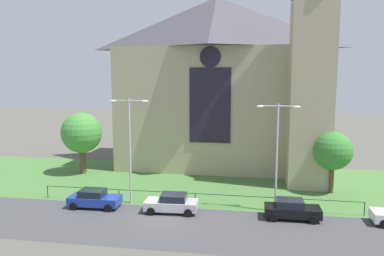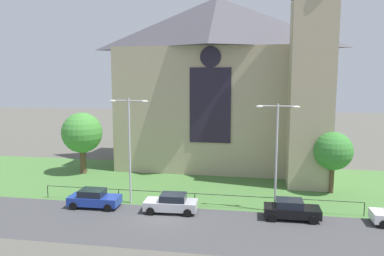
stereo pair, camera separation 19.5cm
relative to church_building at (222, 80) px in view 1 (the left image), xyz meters
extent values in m
plane|color=#56544C|center=(-2.77, -7.84, -10.27)|extent=(160.00, 160.00, 0.00)
cube|color=#424244|center=(-2.77, -19.84, -10.27)|extent=(120.00, 8.00, 0.01)
cube|color=#477538|center=(-2.77, -9.84, -10.27)|extent=(120.00, 20.00, 0.01)
cube|color=tan|center=(-0.77, 0.63, -3.27)|extent=(22.00, 12.00, 14.00)
pyramid|color=#47444C|center=(-0.77, 0.63, 6.73)|extent=(22.00, 12.00, 6.00)
cube|color=black|center=(-0.77, -5.42, -2.57)|extent=(4.40, 0.16, 8.00)
cylinder|color=black|center=(-0.77, -5.42, 2.53)|extent=(2.20, 0.15, 2.20)
cube|color=tan|center=(9.23, -7.37, -1.27)|extent=(4.00, 4.00, 18.00)
cylinder|color=black|center=(-0.77, -15.34, -9.17)|extent=(26.75, 0.05, 0.05)
cylinder|color=black|center=(-14.15, -15.34, -9.72)|extent=(0.07, 0.07, 1.10)
cylinder|color=black|center=(-7.46, -15.34, -9.72)|extent=(0.06, 0.07, 1.10)
cylinder|color=black|center=(-0.77, -15.34, -9.72)|extent=(0.07, 0.07, 1.10)
cylinder|color=black|center=(5.91, -15.34, -9.72)|extent=(0.07, 0.07, 1.10)
cylinder|color=black|center=(12.60, -15.34, -9.72)|extent=(0.07, 0.07, 1.10)
cylinder|color=brown|center=(11.17, -9.53, -8.94)|extent=(0.39, 0.39, 2.67)
sphere|color=#387F33|center=(11.17, -9.53, -6.27)|extent=(3.54, 3.54, 3.54)
cylinder|color=brown|center=(-14.87, -6.68, -8.81)|extent=(0.67, 0.67, 2.93)
sphere|color=#428C38|center=(-14.87, -6.68, -5.67)|extent=(4.46, 4.46, 4.46)
cylinder|color=#B2B2B7|center=(-6.34, -15.44, -5.77)|extent=(0.16, 0.16, 9.01)
cylinder|color=#B2B2B7|center=(-7.04, -15.44, -1.46)|extent=(1.40, 0.10, 0.10)
cylinder|color=#B2B2B7|center=(-5.64, -15.44, -1.46)|extent=(1.40, 0.10, 0.10)
ellipsoid|color=white|center=(-7.74, -15.44, -1.51)|extent=(0.57, 0.26, 0.20)
ellipsoid|color=white|center=(-4.94, -15.44, -1.51)|extent=(0.57, 0.26, 0.20)
cylinder|color=#B2B2B7|center=(5.78, -15.44, -5.91)|extent=(0.16, 0.16, 8.72)
cylinder|color=#B2B2B7|center=(5.08, -15.44, -1.75)|extent=(1.40, 0.10, 0.10)
cylinder|color=#B2B2B7|center=(6.48, -15.44, -1.75)|extent=(1.40, 0.10, 0.10)
ellipsoid|color=white|center=(4.38, -15.44, -1.80)|extent=(0.57, 0.26, 0.20)
ellipsoid|color=white|center=(7.18, -15.44, -1.80)|extent=(0.57, 0.26, 0.20)
cube|color=#1E3899|center=(-8.95, -16.97, -9.66)|extent=(4.24, 1.90, 0.70)
cube|color=black|center=(-9.15, -16.98, -9.04)|extent=(2.04, 1.65, 0.55)
cylinder|color=black|center=(-7.50, -16.03, -9.95)|extent=(0.65, 0.24, 0.64)
cylinder|color=black|center=(-7.46, -17.83, -9.95)|extent=(0.65, 0.24, 0.64)
cylinder|color=black|center=(-10.44, -16.11, -9.95)|extent=(0.65, 0.24, 0.64)
cylinder|color=black|center=(-10.40, -17.91, -9.95)|extent=(0.65, 0.24, 0.64)
cube|color=#B7B7BC|center=(-2.44, -17.03, -9.66)|extent=(4.28, 1.99, 0.70)
cube|color=black|center=(-2.24, -17.02, -9.04)|extent=(2.07, 1.69, 0.55)
cylinder|color=black|center=(-3.87, -18.00, -9.95)|extent=(0.65, 0.25, 0.64)
cylinder|color=black|center=(-3.95, -16.20, -9.95)|extent=(0.65, 0.25, 0.64)
cylinder|color=black|center=(-0.93, -17.86, -9.95)|extent=(0.65, 0.25, 0.64)
cylinder|color=black|center=(-1.01, -16.07, -9.95)|extent=(0.65, 0.25, 0.64)
cube|color=black|center=(7.00, -16.88, -9.66)|extent=(4.22, 1.84, 0.70)
cube|color=black|center=(6.80, -16.88, -9.04)|extent=(2.02, 1.62, 0.55)
cylinder|color=black|center=(8.46, -15.97, -9.95)|extent=(0.64, 0.23, 0.64)
cylinder|color=black|center=(8.48, -17.77, -9.95)|extent=(0.64, 0.23, 0.64)
cylinder|color=black|center=(5.52, -16.00, -9.95)|extent=(0.64, 0.23, 0.64)
cylinder|color=black|center=(5.54, -17.80, -9.95)|extent=(0.64, 0.23, 0.64)
cylinder|color=black|center=(13.35, -17.73, -9.95)|extent=(0.64, 0.22, 0.64)
cylinder|color=black|center=(13.35, -15.93, -9.95)|extent=(0.64, 0.22, 0.64)
camera|label=1|loc=(4.12, -45.94, 0.65)|focal=35.93mm
camera|label=2|loc=(4.31, -45.90, 0.65)|focal=35.93mm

